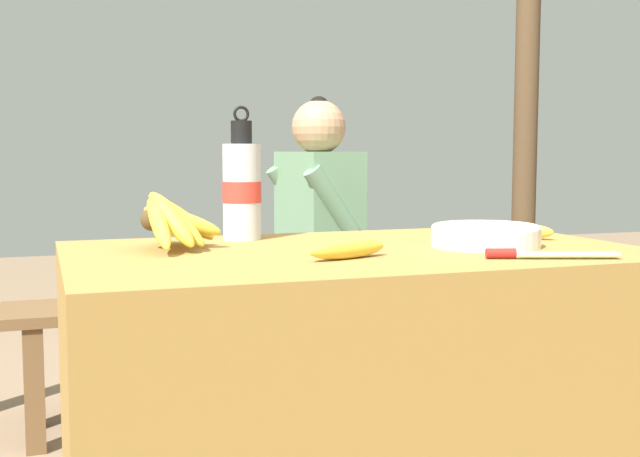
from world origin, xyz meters
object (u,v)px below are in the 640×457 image
at_px(loose_banana_side, 518,231).
at_px(support_post_far, 527,89).
at_px(banana_bunch_ripe, 170,219).
at_px(serving_bowl, 486,234).
at_px(seated_vendor, 307,233).
at_px(knife, 534,254).
at_px(wooden_bench, 282,311).
at_px(water_bottle, 242,188).
at_px(loose_banana_front, 348,249).
at_px(banana_bunch_green, 143,284).

bearing_deg(loose_banana_side, support_post_far, 56.03).
height_order(banana_bunch_ripe, serving_bowl, banana_bunch_ripe).
xyz_separation_m(serving_bowl, seated_vendor, (-0.01, 1.18, -0.11)).
relative_size(loose_banana_side, knife, 0.59).
bearing_deg(seated_vendor, support_post_far, -171.59).
distance_m(knife, wooden_bench, 1.47).
distance_m(serving_bowl, seated_vendor, 1.18).
distance_m(water_bottle, seated_vendor, 1.00).
bearing_deg(loose_banana_front, support_post_far, 47.65).
xyz_separation_m(water_bottle, knife, (0.44, -0.50, -0.11)).
bearing_deg(knife, support_post_far, 76.30).
distance_m(wooden_bench, banana_bunch_green, 0.50).
bearing_deg(banana_bunch_green, loose_banana_side, -56.66).
relative_size(serving_bowl, wooden_bench, 0.12).
distance_m(serving_bowl, support_post_far, 1.86).
distance_m(loose_banana_front, banana_bunch_green, 1.34).
xyz_separation_m(banana_bunch_ripe, seated_vendor, (0.63, 1.00, -0.15)).
bearing_deg(wooden_bench, loose_banana_front, -101.25).
bearing_deg(seated_vendor, water_bottle, 56.49).
distance_m(loose_banana_side, wooden_bench, 1.19).
bearing_deg(loose_banana_side, knife, -118.65).
distance_m(banana_bunch_green, support_post_far, 1.80).
bearing_deg(loose_banana_side, seated_vendor, 98.39).
xyz_separation_m(loose_banana_front, knife, (0.33, -0.12, -0.01)).
bearing_deg(serving_bowl, loose_banana_front, -166.23).
xyz_separation_m(seated_vendor, support_post_far, (1.07, 0.28, 0.54)).
xyz_separation_m(water_bottle, wooden_bench, (0.37, 0.91, -0.48)).
bearing_deg(banana_bunch_ripe, wooden_bench, 62.09).
relative_size(knife, wooden_bench, 0.13).
xyz_separation_m(banana_bunch_green, support_post_far, (1.64, 0.25, 0.70)).
distance_m(serving_bowl, wooden_bench, 1.28).
bearing_deg(loose_banana_front, knife, -19.44).
xyz_separation_m(knife, banana_bunch_green, (-0.56, 1.41, -0.25)).
relative_size(serving_bowl, support_post_far, 0.10).
relative_size(banana_bunch_ripe, serving_bowl, 1.28).
distance_m(serving_bowl, loose_banana_side, 0.19).
relative_size(knife, support_post_far, 0.10).
xyz_separation_m(banana_bunch_ripe, wooden_bench, (0.55, 1.04, -0.43)).
relative_size(water_bottle, loose_banana_front, 1.69).
height_order(banana_bunch_ripe, support_post_far, support_post_far).
relative_size(banana_bunch_ripe, banana_bunch_green, 1.14).
relative_size(banana_bunch_ripe, seated_vendor, 0.26).
bearing_deg(banana_bunch_green, banana_bunch_ripe, -93.48).
xyz_separation_m(banana_bunch_ripe, support_post_far, (1.70, 1.28, 0.40)).
height_order(serving_bowl, support_post_far, support_post_far).
height_order(water_bottle, loose_banana_front, water_bottle).
distance_m(loose_banana_front, wooden_bench, 1.38).
height_order(loose_banana_front, wooden_bench, loose_banana_front).
bearing_deg(loose_banana_side, water_bottle, 162.04).
bearing_deg(loose_banana_side, banana_bunch_green, 123.34).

